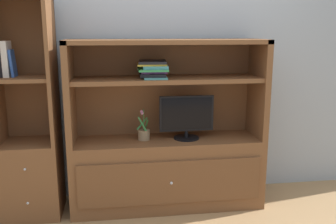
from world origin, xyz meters
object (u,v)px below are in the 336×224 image
media_console (167,154)px  upright_book_row (7,61)px  bookshelf_tall (30,147)px  potted_plant (144,134)px  tv_monitor (187,117)px  magazine_stack (153,69)px

media_console → upright_book_row: 1.51m
media_console → bookshelf_tall: (-1.15, 0.00, 0.11)m
potted_plant → bookshelf_tall: (-0.95, 0.00, -0.08)m
bookshelf_tall → upright_book_row: bookshelf_tall is taller
tv_monitor → magazine_stack: magazine_stack is taller
media_console → bookshelf_tall: size_ratio=0.92×
tv_monitor → bookshelf_tall: size_ratio=0.26×
tv_monitor → magazine_stack: (-0.28, 0.01, 0.41)m
upright_book_row → magazine_stack: bearing=-0.1°
potted_plant → magazine_stack: (0.08, -0.01, 0.55)m
bookshelf_tall → upright_book_row: size_ratio=6.44×
potted_plant → upright_book_row: bearing=-179.7°
bookshelf_tall → upright_book_row: bearing=-175.1°
media_console → magazine_stack: size_ratio=4.84×
media_console → upright_book_row: bearing=-179.7°
media_console → bookshelf_tall: bearing=179.8°
media_console → tv_monitor: bearing=-5.9°
upright_book_row → tv_monitor: bearing=-0.5°
media_console → upright_book_row: size_ratio=5.91×
potted_plant → upright_book_row: upright_book_row is taller
tv_monitor → upright_book_row: (-1.44, 0.01, 0.49)m
magazine_stack → potted_plant: bearing=175.0°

